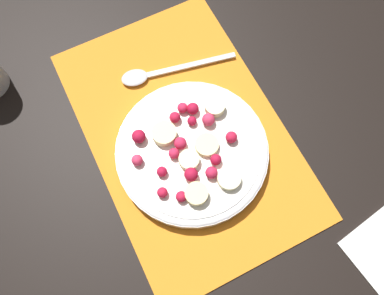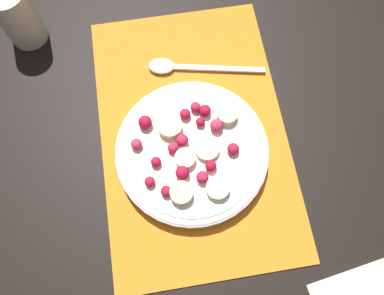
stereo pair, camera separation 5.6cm
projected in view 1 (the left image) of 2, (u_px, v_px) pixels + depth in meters
ground_plane at (186, 133)px, 0.60m from camera, size 3.00×3.00×0.00m
placemat at (186, 132)px, 0.60m from camera, size 0.46×0.29×0.01m
fruit_bowl at (192, 151)px, 0.57m from camera, size 0.23×0.23×0.04m
spoon at (154, 73)px, 0.63m from camera, size 0.06×0.20×0.01m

